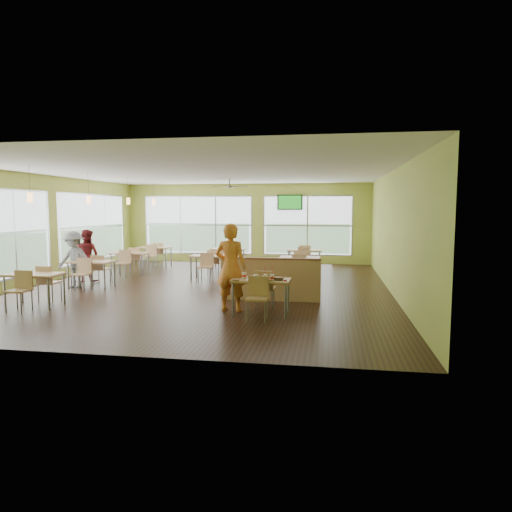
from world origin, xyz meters
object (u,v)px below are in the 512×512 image
Objects in this scene: main_table at (261,285)px; food_basket at (278,278)px; half_wall_divider at (270,279)px; man_plaid at (231,267)px.

main_table reaches higher than food_basket.
main_table is 6.13× the size of food_basket.
food_basket is (0.36, -0.04, 0.15)m from main_table.
half_wall_divider is (0.00, 1.45, -0.11)m from main_table.
half_wall_divider reaches higher than food_basket.
main_table is 0.63× the size of half_wall_divider.
main_table is 0.39m from food_basket.
man_plaid is (-0.69, -1.24, 0.43)m from half_wall_divider.
main_table is 0.80× the size of man_plaid.
main_table is at bearing 173.14° from food_basket.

